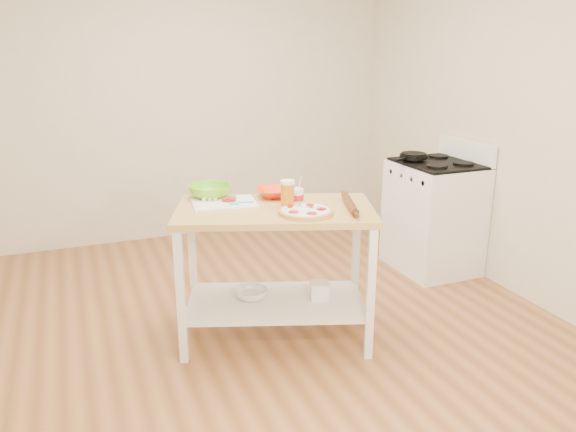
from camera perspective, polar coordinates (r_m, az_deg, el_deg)
The scene contains 15 objects.
room_shell at distance 3.47m, azimuth -2.02°, elevation 8.29°, with size 4.04×4.54×2.74m.
prep_island at distance 3.59m, azimuth -1.31°, elevation -2.96°, with size 1.38×1.04×0.90m.
gas_stove at distance 4.95m, azimuth 14.58°, elevation 0.03°, with size 0.61×0.71×1.11m.
skillet at distance 4.85m, azimuth 12.60°, elevation 5.94°, with size 0.35×0.23×0.03m.
pizza at distance 3.38m, azimuth 1.80°, elevation 0.50°, with size 0.33×0.33×0.05m.
cutting_board at distance 3.62m, azimuth -6.55°, elevation 1.37°, with size 0.43×0.34×0.04m.
spatula at distance 3.57m, azimuth -4.90°, elevation 1.34°, with size 0.16×0.05×0.01m.
knife at distance 3.73m, azimuth -7.93°, elevation 1.98°, with size 0.27×0.08×0.01m.
orange_bowl at distance 3.75m, azimuth -1.37°, elevation 2.39°, with size 0.24×0.24×0.06m, color #FF370A.
green_bowl at distance 3.76m, azimuth -7.93°, elevation 2.49°, with size 0.28×0.28×0.09m, color #6FCB1F.
beer_pint at distance 3.48m, azimuth -0.05°, elevation 2.23°, with size 0.09×0.09×0.18m.
yogurt_tub at distance 3.55m, azimuth 0.89°, elevation 1.96°, with size 0.09×0.09×0.19m.
rolling_pin at distance 3.53m, azimuth 6.30°, elevation 1.23°, with size 0.05×0.05×0.41m, color #592B14.
shelf_glass_bowl at distance 3.76m, azimuth -3.72°, elevation -7.90°, with size 0.22×0.22×0.07m, color silver.
shelf_bin at distance 3.75m, azimuth 3.21°, elevation -7.55°, with size 0.12×0.12×0.12m, color white.
Camera 1 is at (-1.15, -3.23, 1.89)m, focal length 35.00 mm.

